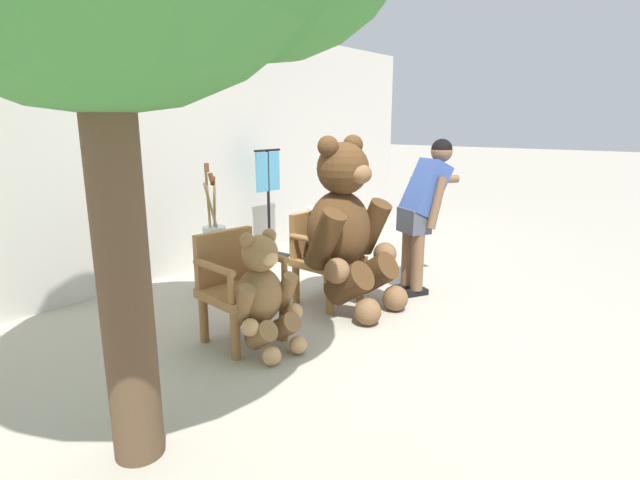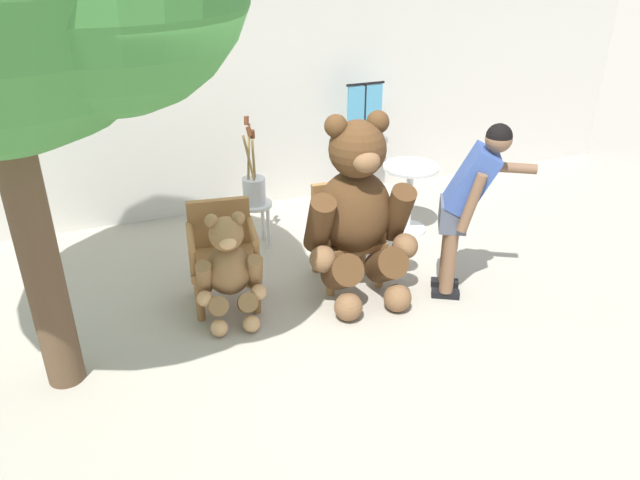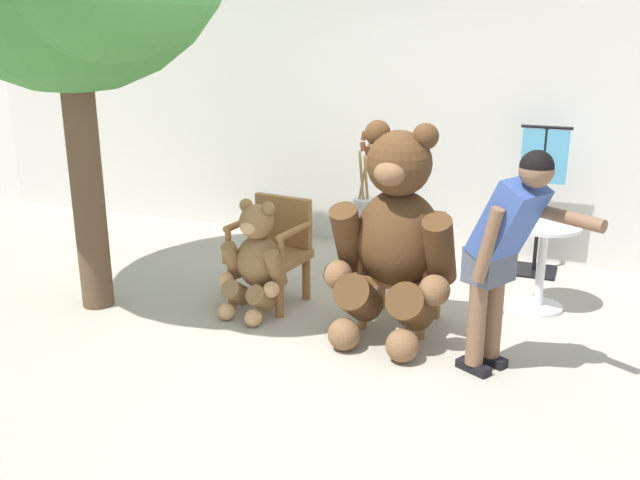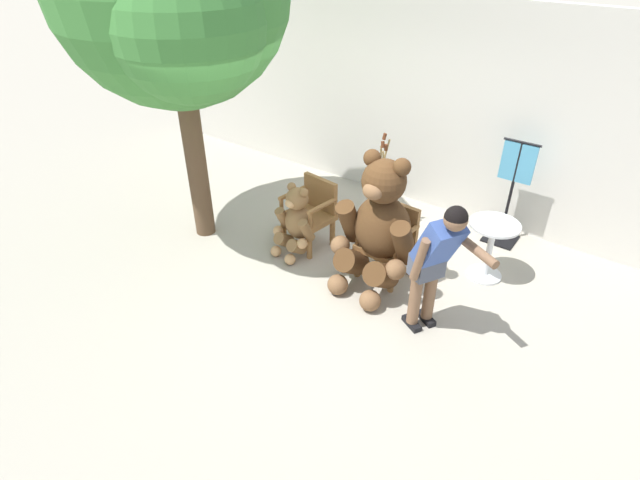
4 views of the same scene
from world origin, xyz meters
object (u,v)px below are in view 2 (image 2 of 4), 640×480
round_side_table (409,191)px  clothing_display_stand (364,140)px  brush_bucket (254,187)px  white_stool (255,213)px  wooden_chair_right (345,230)px  teddy_bear_large (358,210)px  teddy_bear_small (229,269)px  wooden_chair_left (223,251)px  person_visitor (468,197)px

round_side_table → clothing_display_stand: size_ratio=0.53×
brush_bucket → round_side_table: (1.57, -0.24, -0.18)m
white_stool → clothing_display_stand: size_ratio=0.34×
wooden_chair_right → brush_bucket: bearing=124.8°
teddy_bear_large → teddy_bear_small: (-1.12, -0.02, -0.32)m
wooden_chair_left → brush_bucket: brush_bucket is taller
teddy_bear_small → brush_bucket: brush_bucket is taller
clothing_display_stand → round_side_table: bearing=-82.7°
wooden_chair_left → person_visitor: bearing=-18.1°
round_side_table → teddy_bear_small: bearing=-156.6°
teddy_bear_small → brush_bucket: size_ratio=1.07×
wooden_chair_right → round_side_table: (0.97, 0.62, -0.01)m
white_stool → brush_bucket: 0.28m
clothing_display_stand → person_visitor: bearing=-91.2°
wooden_chair_right → clothing_display_stand: clothing_display_stand is taller
teddy_bear_small → clothing_display_stand: bearing=42.3°
wooden_chair_right → teddy_bear_large: size_ratio=0.54×
wooden_chair_left → teddy_bear_large: size_ratio=0.54×
wooden_chair_left → white_stool: wooden_chair_left is taller
teddy_bear_large → teddy_bear_small: bearing=-178.7°
person_visitor → clothing_display_stand: 2.15m
wooden_chair_left → white_stool: 1.01m
person_visitor → round_side_table: size_ratio=2.13×
wooden_chair_left → wooden_chair_right: (1.11, 0.00, 0.00)m
teddy_bear_large → person_visitor: 0.91m
wooden_chair_left → teddy_bear_small: (-0.01, -0.29, -0.01)m
white_stool → clothing_display_stand: 1.63m
teddy_bear_large → white_stool: size_ratio=3.44×
wooden_chair_right → clothing_display_stand: (0.85, 1.51, 0.26)m
teddy_bear_small → person_visitor: (1.94, -0.34, 0.46)m
person_visitor → brush_bucket: size_ratio=1.77×
teddy_bear_large → white_stool: 1.34m
wooden_chair_right → teddy_bear_small: teddy_bear_small is taller
person_visitor → round_side_table: bearing=82.8°
teddy_bear_small → wooden_chair_left: bearing=87.1°
person_visitor → brush_bucket: 2.07m
teddy_bear_large → round_side_table: bearing=42.1°
teddy_bear_large → person_visitor: teddy_bear_large is taller
wooden_chair_left → teddy_bear_small: 0.29m
white_stool → clothing_display_stand: (1.45, 0.65, 0.36)m
wooden_chair_left → wooden_chair_right: size_ratio=1.00×
teddy_bear_small → white_stool: 1.27m
white_stool → clothing_display_stand: bearing=24.3°
wooden_chair_right → person_visitor: (0.81, -0.63, 0.45)m
teddy_bear_small → brush_bucket: 1.28m
brush_bucket → wooden_chair_right: bearing=-55.2°
wooden_chair_left → teddy_bear_small: bearing=-92.9°
wooden_chair_right → clothing_display_stand: bearing=60.6°
brush_bucket → round_side_table: brush_bucket is taller
wooden_chair_right → white_stool: size_ratio=1.87×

